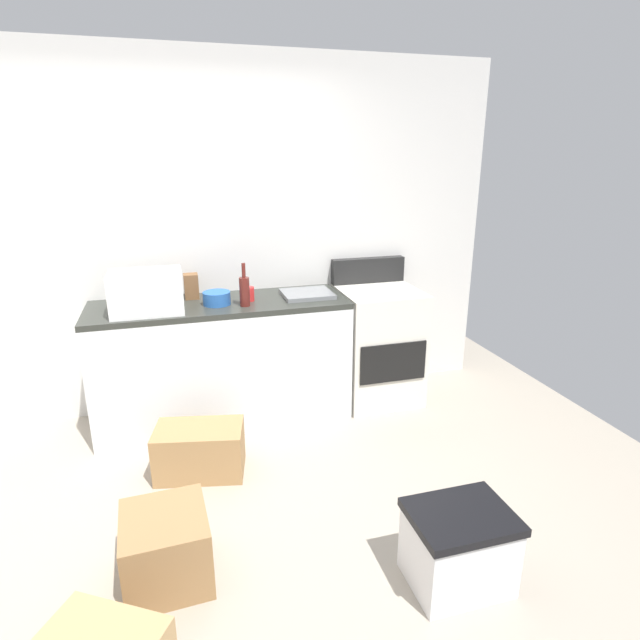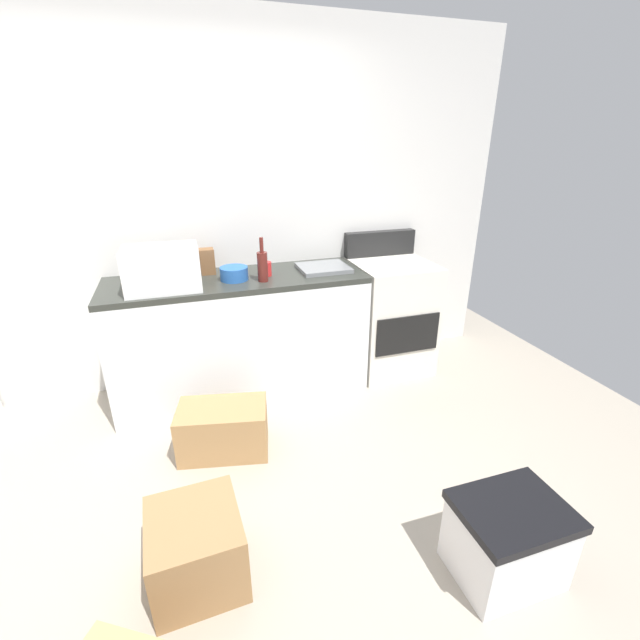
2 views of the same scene
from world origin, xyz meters
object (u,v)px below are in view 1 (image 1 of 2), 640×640
mixing_bowl (217,298)px  cardboard_box_medium (167,548)px  cardboard_box_small (200,450)px  knife_block (192,286)px  wine_bottle (245,290)px  microwave (147,292)px  coffee_mug (249,294)px  storage_bin (459,547)px  stove_oven (378,343)px

mixing_bowl → cardboard_box_medium: (-0.42, -1.46, -0.77)m
cardboard_box_small → knife_block: bearing=86.4°
knife_block → wine_bottle: bearing=-41.5°
microwave → coffee_mug: 0.69m
mixing_bowl → storage_bin: (0.87, -1.86, -0.75)m
stove_oven → knife_block: (-1.40, 0.16, 0.52)m
storage_bin → cardboard_box_medium: bearing=163.0°
wine_bottle → knife_block: (-0.34, 0.30, -0.02)m
cardboard_box_small → mixing_bowl: bearing=71.5°
stove_oven → cardboard_box_small: stove_oven is taller
wine_bottle → storage_bin: size_ratio=0.65×
microwave → mixing_bowl: size_ratio=2.42×
mixing_bowl → knife_block: bearing=126.9°
stove_oven → coffee_mug: 1.12m
microwave → cardboard_box_medium: microwave is taller
stove_oven → mixing_bowl: 1.33m
cardboard_box_medium → stove_oven: bearing=42.4°
stove_oven → storage_bin: bearing=-101.0°
wine_bottle → knife_block: bearing=138.5°
wine_bottle → cardboard_box_small: wine_bottle is taller
microwave → cardboard_box_medium: (0.04, -1.41, -0.86)m
microwave → wine_bottle: wine_bottle is taller
cardboard_box_small → storage_bin: size_ratio=1.15×
microwave → coffee_mug: microwave is taller
coffee_mug → knife_block: (-0.38, 0.18, 0.04)m
wine_bottle → coffee_mug: size_ratio=3.00×
microwave → cardboard_box_medium: bearing=-88.5°
cardboard_box_medium → storage_bin: size_ratio=0.88×
mixing_bowl → cardboard_box_small: 1.04m
stove_oven → cardboard_box_medium: stove_oven is taller
cardboard_box_small → cardboard_box_medium: bearing=-104.0°
cardboard_box_medium → storage_bin: storage_bin is taller
coffee_mug → cardboard_box_medium: 1.80m
knife_block → mixing_bowl: size_ratio=0.95×
knife_block → storage_bin: bearing=-63.6°
knife_block → mixing_bowl: 0.27m
stove_oven → storage_bin: (-0.37, -1.91, -0.27)m
mixing_bowl → cardboard_box_small: (-0.21, -0.64, -0.79)m
stove_oven → knife_block: size_ratio=6.11×
stove_oven → cardboard_box_medium: 2.26m
cardboard_box_medium → coffee_mug: bearing=66.6°
microwave → knife_block: size_ratio=2.56×
microwave → knife_block: bearing=41.1°
coffee_mug → knife_block: bearing=154.7°
mixing_bowl → coffee_mug: bearing=7.4°
knife_block → storage_bin: knife_block is taller
cardboard_box_small → storage_bin: 1.63m
stove_oven → microwave: bearing=-176.6°
wine_bottle → storage_bin: wine_bottle is taller
cardboard_box_medium → mixing_bowl: bearing=74.1°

